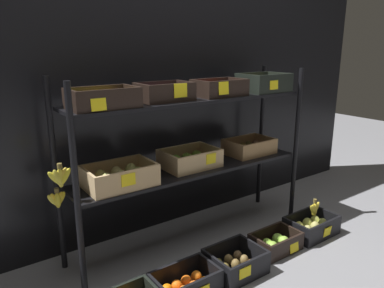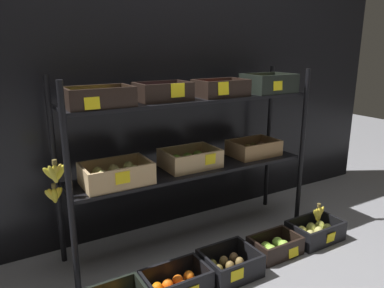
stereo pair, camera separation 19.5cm
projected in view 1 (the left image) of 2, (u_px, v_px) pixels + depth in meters
ground_plane at (192, 239)px, 2.48m from camera, size 10.00×10.00×0.00m
storefront_wall at (161, 97)px, 2.53m from camera, size 4.00×0.12×1.84m
display_rack at (189, 133)px, 2.27m from camera, size 1.72×0.38×1.11m
crate_ground_tangerine at (185, 285)px, 1.93m from camera, size 0.35×0.22×0.13m
crate_ground_kiwi at (235, 264)px, 2.11m from camera, size 0.31×0.26×0.14m
crate_ground_apple_green at (275, 243)px, 2.34m from camera, size 0.31×0.21×0.12m
crate_ground_pear at (311, 227)px, 2.53m from camera, size 0.35×0.24×0.13m
banana_bunch_loose at (314, 209)px, 2.50m from camera, size 0.13×0.04×0.13m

